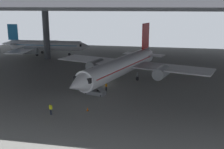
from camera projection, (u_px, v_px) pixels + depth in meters
The scene contains 8 objects.
ground_plane at pixel (109, 85), 56.12m from camera, with size 110.00×110.00×0.00m, color gray.
hangar_structure at pixel (120, 3), 65.28m from camera, with size 121.00×99.00×16.85m.
airplane_main at pixel (123, 66), 58.06m from camera, with size 35.74×36.15×11.53m.
boarding_stairs at pixel (95, 90), 50.26m from camera, with size 4.44×2.57×4.67m.
crew_worker_near_nose at pixel (51, 108), 40.76m from camera, with size 0.55×0.26×1.74m.
crew_worker_by_stairs at pixel (106, 86), 52.36m from camera, with size 0.48×0.38×1.57m.
airplane_distant at pixel (44, 45), 89.44m from camera, with size 30.48×29.39×9.81m.
traffic_cone_orange at pixel (87, 109), 42.41m from camera, with size 0.36×0.36×0.60m.
Camera 1 is at (11.17, -52.73, 15.79)m, focal length 44.41 mm.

